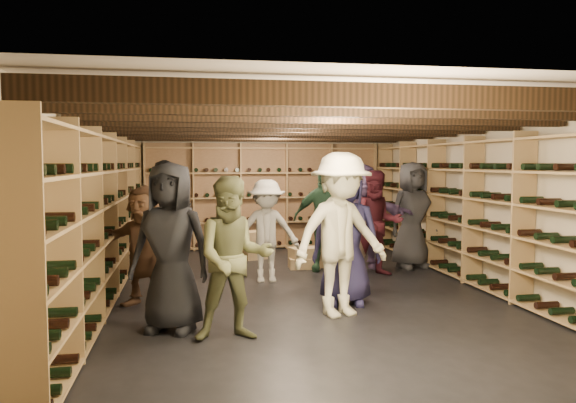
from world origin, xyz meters
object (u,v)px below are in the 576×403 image
Objects in this scene: crate_stack_left at (256,245)px; person_8 at (377,223)px; crate_loose at (304,263)px; person_5 at (144,246)px; person_7 at (350,238)px; person_11 at (362,216)px; person_0 at (171,247)px; person_3 at (341,235)px; person_1 at (167,227)px; person_12 at (412,215)px; person_2 at (234,258)px; person_9 at (266,231)px; person_6 at (346,236)px; crate_stack_right at (306,258)px; person_10 at (323,219)px.

crate_stack_left is 0.36× the size of person_8.
person_5 reaches higher than crate_loose.
person_7 is 0.84× the size of person_11.
person_3 is at bearing 28.61° from person_0.
person_12 is (3.97, 1.17, -0.01)m from person_1.
person_9 is (0.69, 2.65, -0.06)m from person_2.
person_0 is at bearing -123.22° from crate_loose.
person_9 is 1.82m from person_11.
person_8 is at bearing -156.85° from person_12.
person_2 is 0.92× the size of person_12.
person_6 is 0.71m from person_7.
person_8 reaches higher than crate_stack_right.
person_9 is at bearing 128.72° from person_7.
person_5 is at bearing 173.60° from person_7.
crate_loose is 0.34× the size of person_7.
person_5 is at bearing -139.72° from crate_stack_right.
person_10 is 0.95× the size of person_12.
person_5 is at bearing -167.94° from person_12.
crate_stack_right is 0.34× the size of person_2.
person_0 is at bearing -95.28° from person_1.
person_11 is (0.65, 0.00, 0.04)m from person_10.
person_10 is at bearing 16.93° from person_1.
crate_loose is 2.72m from person_1.
crate_stack_right is at bearing 77.53° from person_0.
person_9 is (-0.07, -2.00, 0.50)m from crate_stack_left.
person_11 is at bearing 53.62° from person_7.
person_7 reaches higher than crate_stack_right.
person_1 is 1.10× the size of person_2.
crate_stack_right is at bearing 65.09° from person_5.
person_11 is at bearing 65.29° from person_0.
crate_stack_left is at bearing 78.85° from person_2.
person_3 is (0.51, -3.98, 0.68)m from crate_stack_left.
person_0 is at bearing -148.87° from person_6.
person_12 is at bearing 43.91° from person_2.
crate_stack_right is 0.32× the size of person_0.
person_5 is at bearing -119.14° from crate_stack_left.
person_5 reaches higher than crate_stack_left.
person_2 is at bearing -80.10° from person_1.
crate_stack_right is 3.96m from person_2.
crate_stack_right is at bearing 148.48° from person_10.
crate_stack_right is at bearing 84.31° from person_7.
person_11 is at bearing -14.95° from crate_loose.
person_0 reaches higher than person_5.
person_1 reaches higher than person_5.
person_10 reaches higher than person_5.
person_7 reaches higher than crate_stack_left.
person_5 is 2.02m from person_9.
person_8 is 1.77m from person_9.
person_0 is at bearing -161.96° from person_7.
crate_stack_left is 0.33× the size of person_1.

